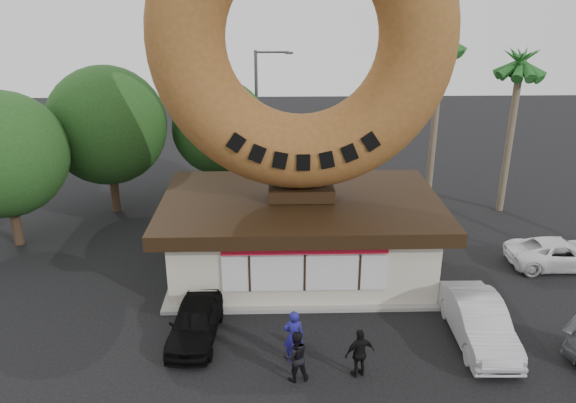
# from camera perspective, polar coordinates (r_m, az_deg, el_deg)

# --- Properties ---
(ground) EXTENTS (90.00, 90.00, 0.00)m
(ground) POSITION_cam_1_polar(r_m,az_deg,el_deg) (18.90, 2.16, -15.70)
(ground) COLOR black
(ground) RESTS_ON ground
(donut_shop) EXTENTS (11.20, 7.20, 3.80)m
(donut_shop) POSITION_cam_1_polar(r_m,az_deg,el_deg) (23.15, 1.30, -3.20)
(donut_shop) COLOR beige
(donut_shop) RESTS_ON ground
(giant_donut) EXTENTS (11.37, 2.90, 11.37)m
(giant_donut) POSITION_cam_1_polar(r_m,az_deg,el_deg) (21.16, 1.47, 16.21)
(giant_donut) COLOR #97572C
(giant_donut) RESTS_ON donut_shop
(tree_west) EXTENTS (6.00, 6.00, 7.65)m
(tree_west) POSITION_cam_1_polar(r_m,az_deg,el_deg) (30.05, -17.91, 7.35)
(tree_west) COLOR #473321
(tree_west) RESTS_ON ground
(tree_mid) EXTENTS (5.20, 5.20, 6.63)m
(tree_mid) POSITION_cam_1_polar(r_m,az_deg,el_deg) (31.07, -6.94, 7.49)
(tree_mid) COLOR #473321
(tree_mid) RESTS_ON ground
(tree_far) EXTENTS (5.60, 5.60, 7.14)m
(tree_far) POSITION_cam_1_polar(r_m,az_deg,el_deg) (27.74, -26.98, 4.27)
(tree_far) COLOR #473321
(tree_far) RESTS_ON ground
(palm_near) EXTENTS (2.60, 2.60, 9.75)m
(palm_near) POSITION_cam_1_polar(r_m,az_deg,el_deg) (30.44, 15.39, 15.02)
(palm_near) COLOR #726651
(palm_near) RESTS_ON ground
(palm_far) EXTENTS (2.60, 2.60, 8.75)m
(palm_far) POSITION_cam_1_polar(r_m,az_deg,el_deg) (30.34, 22.51, 12.40)
(palm_far) COLOR #726651
(palm_far) RESTS_ON ground
(street_lamp) EXTENTS (2.11, 0.20, 8.00)m
(street_lamp) POSITION_cam_1_polar(r_m,az_deg,el_deg) (31.81, -2.92, 8.80)
(street_lamp) COLOR #59595E
(street_lamp) RESTS_ON ground
(person_left) EXTENTS (0.68, 0.46, 1.83)m
(person_left) POSITION_cam_1_polar(r_m,az_deg,el_deg) (18.31, 0.57, -13.53)
(person_left) COLOR navy
(person_left) RESTS_ON ground
(person_center) EXTENTS (0.93, 0.79, 1.68)m
(person_center) POSITION_cam_1_polar(r_m,az_deg,el_deg) (17.60, 0.77, -15.44)
(person_center) COLOR black
(person_center) RESTS_ON ground
(person_right) EXTENTS (1.04, 0.67, 1.65)m
(person_right) POSITION_cam_1_polar(r_m,az_deg,el_deg) (17.88, 7.31, -15.03)
(person_right) COLOR black
(person_right) RESTS_ON ground
(car_black) EXTENTS (1.80, 3.94, 1.31)m
(car_black) POSITION_cam_1_polar(r_m,az_deg,el_deg) (19.73, -9.42, -11.91)
(car_black) COLOR black
(car_black) RESTS_ON ground
(car_silver) EXTENTS (1.64, 4.56, 1.49)m
(car_silver) POSITION_cam_1_polar(r_m,az_deg,el_deg) (20.33, 18.81, -11.48)
(car_silver) COLOR #B3B2B7
(car_silver) RESTS_ON ground
(car_white) EXTENTS (4.41, 2.05, 1.22)m
(car_white) POSITION_cam_1_polar(r_m,az_deg,el_deg) (26.66, 25.87, -4.77)
(car_white) COLOR white
(car_white) RESTS_ON ground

